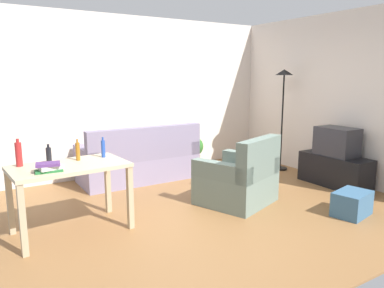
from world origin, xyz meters
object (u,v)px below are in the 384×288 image
Objects in this scene: tv at (337,142)px; bottle_red at (19,154)px; book_stack at (49,167)px; tv_stand at (335,170)px; bottle_amber at (78,151)px; desk at (70,175)px; storage_box at (352,204)px; torchiere_lamp at (283,92)px; potted_plant at (194,149)px; armchair at (240,180)px; bottle_blue at (103,148)px; couch at (140,162)px; bottle_dark at (49,155)px.

bottle_red is (-4.41, 0.62, 0.19)m from tv.
tv is 2.02× the size of bottle_red.
bottle_red reaches higher than book_stack.
bottle_amber reaches higher than tv_stand.
tv_stand is 3.70× the size of bottle_red.
book_stack is (-0.24, -0.20, 0.16)m from desk.
tv reaches higher than storage_box.
torchiere_lamp is at bearing 67.17° from storage_box.
armchair is (-0.54, -2.03, -0.01)m from potted_plant.
desk is 3.24m from potted_plant.
storage_box is 3.11m from bottle_blue.
tv_stand is 3.89m from bottle_amber.
couch is 3.93× the size of storage_box.
torchiere_lamp is 1.93m from potted_plant.
torchiere_lamp is at bearing 9.65° from bottle_blue.
torchiere_lamp is 6.09× the size of bottle_red.
bottle_dark is at bearing -31.78° from armchair.
bottle_amber is (-3.80, 0.57, 0.17)m from tv.
tv_stand is 4.22m from book_stack.
storage_box is at bearing 136.42° from tv_stand.
tv_stand is at bearing -2.89° from book_stack.
torchiere_lamp reaches higher than bottle_red.
bottle_red is 0.60m from bottle_amber.
couch is at bearing 53.05° from tv_stand.
armchair reaches higher than desk.
tv is at bearing -9.29° from bottle_blue.
torchiere_lamp is 8.75× the size of bottle_dark.
bottle_blue reaches higher than couch.
potted_plant is 2.07× the size of book_stack.
tv is (2.49, -1.87, 0.39)m from couch.
potted_plant is at bearing 96.58° from storage_box.
desk is 6.04× the size of bottle_dark.
potted_plant is (2.70, 1.77, -0.32)m from desk.
bottle_dark is (-1.61, -1.24, 0.54)m from couch.
tv_stand is 2.29× the size of storage_box.
torchiere_lamp is at bearing -170.26° from armchair.
couch is 1.28m from potted_plant.
storage_box is (0.36, -3.11, -0.18)m from potted_plant.
desk is 2.19× the size of potted_plant.
tv_stand is 3.98m from desk.
bottle_dark is at bearing 167.63° from bottle_amber.
book_stack is at bearing -146.09° from potted_plant.
armchair reaches higher than tv_stand.
potted_plant is (-1.24, 2.18, 0.09)m from tv_stand.
desk is at bearing -54.30° from bottle_dark.
bottle_blue reaches higher than desk.
bottle_dark reaches higher than storage_box.
armchair is 2.44m from book_stack.
bottle_blue is 0.77m from book_stack.
bottle_red is 1.22× the size of bottle_amber.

